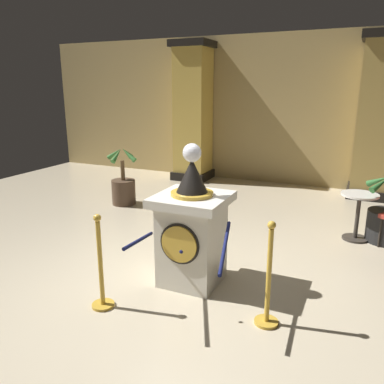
# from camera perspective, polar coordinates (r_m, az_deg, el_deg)

# --- Properties ---
(ground_plane) EXTENTS (12.98, 12.98, 0.00)m
(ground_plane) POSITION_cam_1_polar(r_m,az_deg,el_deg) (4.84, -2.09, -12.79)
(ground_plane) COLOR beige
(back_wall) EXTENTS (12.98, 0.16, 3.47)m
(back_wall) POSITION_cam_1_polar(r_m,az_deg,el_deg) (9.54, 13.02, 11.62)
(back_wall) COLOR tan
(back_wall) RESTS_ON ground_plane
(pedestal_clock) EXTENTS (0.82, 0.82, 1.67)m
(pedestal_clock) POSITION_cam_1_polar(r_m,az_deg,el_deg) (4.54, -0.03, -5.64)
(pedestal_clock) COLOR silver
(pedestal_clock) RESTS_ON ground_plane
(stanchion_near) EXTENTS (0.24, 0.24, 1.04)m
(stanchion_near) POSITION_cam_1_polar(r_m,az_deg,el_deg) (4.25, -13.25, -11.87)
(stanchion_near) COLOR gold
(stanchion_near) RESTS_ON ground_plane
(stanchion_far) EXTENTS (0.24, 0.24, 1.08)m
(stanchion_far) POSITION_cam_1_polar(r_m,az_deg,el_deg) (3.93, 11.15, -13.83)
(stanchion_far) COLOR gold
(stanchion_far) RESTS_ON ground_plane
(velvet_rope) EXTENTS (1.08, 1.06, 0.22)m
(velvet_rope) POSITION_cam_1_polar(r_m,az_deg,el_deg) (3.83, -1.62, -7.60)
(velvet_rope) COLOR #141947
(column_left) EXTENTS (0.91, 0.91, 3.33)m
(column_left) POSITION_cam_1_polar(r_m,az_deg,el_deg) (9.71, 0.15, 11.57)
(column_left) COLOR black
(column_left) RESTS_ON ground_plane
(column_right) EXTENTS (0.89, 0.89, 3.33)m
(column_right) POSITION_cam_1_polar(r_m,az_deg,el_deg) (8.86, 25.63, 9.75)
(column_right) COLOR black
(column_right) RESTS_ON ground_plane
(potted_palm_left) EXTENTS (0.68, 0.67, 1.15)m
(potted_palm_left) POSITION_cam_1_polar(r_m,az_deg,el_deg) (7.80, -10.07, 0.66)
(potted_palm_left) COLOR #4C3828
(potted_palm_left) RESTS_ON ground_plane
(cafe_table) EXTENTS (0.55, 0.55, 0.73)m
(cafe_table) POSITION_cam_1_polar(r_m,az_deg,el_deg) (6.37, 23.29, -2.54)
(cafe_table) COLOR #332D28
(cafe_table) RESTS_ON ground_plane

